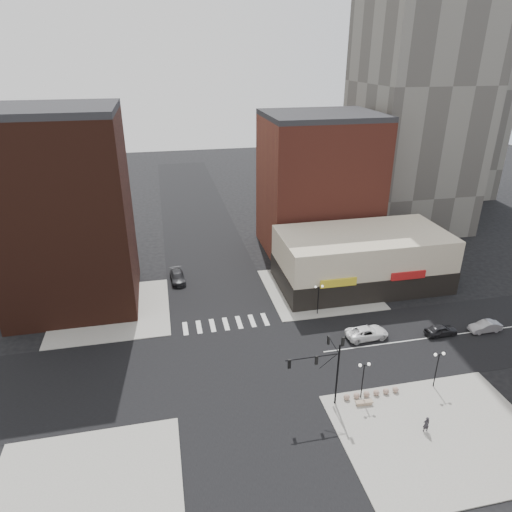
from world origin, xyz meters
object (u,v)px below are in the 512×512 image
object	(u,v)px
dark_sedan_north	(177,277)
pedestrian	(426,424)
traffic_signal	(327,362)
street_lamp_se_b	(438,361)
white_suv	(367,333)
stone_bench	(364,403)
street_lamp_ne	(319,292)
silver_sedan	(485,327)
dark_sedan_east	(441,330)
street_lamp_se_a	(364,372)

from	to	relation	value
dark_sedan_north	pedestrian	size ratio (longest dim) A/B	3.10
traffic_signal	street_lamp_se_b	size ratio (longest dim) A/B	1.87
white_suv	stone_bench	bearing A→B (deg)	152.02
dark_sedan_north	stone_bench	xyz separation A→B (m)	(16.30, -30.30, -0.40)
white_suv	pedestrian	xyz separation A→B (m)	(-1.18, -15.02, 0.22)
street_lamp_ne	white_suv	xyz separation A→B (m)	(4.05, -6.32, -2.58)
street_lamp_se_b	silver_sedan	xyz separation A→B (m)	(11.87, 7.92, -2.63)
traffic_signal	street_lamp_se_b	bearing A→B (deg)	-0.82
dark_sedan_east	stone_bench	size ratio (longest dim) A/B	2.32
dark_sedan_north	street_lamp_se_a	bearing A→B (deg)	-64.37
street_lamp_ne	silver_sedan	size ratio (longest dim) A/B	1.04
dark_sedan_east	stone_bench	distance (m)	17.02
street_lamp_se_a	street_lamp_se_b	world-z (taller)	same
street_lamp_se_a	silver_sedan	distance (m)	21.55
street_lamp_se_a	white_suv	world-z (taller)	street_lamp_se_a
traffic_signal	street_lamp_se_a	distance (m)	4.12
silver_sedan	stone_bench	xyz separation A→B (m)	(-19.97, -8.92, -0.33)
street_lamp_se_a	street_lamp_se_b	xyz separation A→B (m)	(8.00, 0.00, 0.00)
street_lamp_se_b	street_lamp_ne	bearing A→B (deg)	113.63
street_lamp_ne	pedestrian	world-z (taller)	street_lamp_ne
traffic_signal	street_lamp_ne	distance (m)	16.62
street_lamp_ne	dark_sedan_north	size ratio (longest dim) A/B	0.83
dark_sedan_north	pedestrian	world-z (taller)	pedestrian
dark_sedan_east	silver_sedan	distance (m)	5.77
silver_sedan	traffic_signal	bearing A→B (deg)	-72.15
street_lamp_ne	dark_sedan_east	bearing A→B (deg)	-30.24
silver_sedan	pedestrian	distance (m)	20.78
dark_sedan_north	pedestrian	xyz separation A→B (m)	(20.28, -34.64, 0.20)
white_suv	silver_sedan	xyz separation A→B (m)	(14.81, -1.76, -0.06)
street_lamp_ne	pedestrian	distance (m)	21.66
street_lamp_se_a	street_lamp_se_b	size ratio (longest dim) A/B	1.00
silver_sedan	dark_sedan_north	distance (m)	42.10
street_lamp_se_a	white_suv	xyz separation A→B (m)	(5.05, 9.68, -2.58)
street_lamp_ne	white_suv	distance (m)	7.94
traffic_signal	stone_bench	distance (m)	6.02
pedestrian	stone_bench	world-z (taller)	pedestrian
traffic_signal	street_lamp_se_b	distance (m)	11.88
street_lamp_ne	silver_sedan	bearing A→B (deg)	-23.19
traffic_signal	white_suv	size ratio (longest dim) A/B	1.51
white_suv	silver_sedan	size ratio (longest dim) A/B	1.29
street_lamp_ne	silver_sedan	world-z (taller)	street_lamp_ne
street_lamp_se_a	street_lamp_ne	distance (m)	16.03
pedestrian	stone_bench	distance (m)	5.92
street_lamp_se_a	dark_sedan_east	bearing A→B (deg)	30.61
white_suv	silver_sedan	bearing A→B (deg)	-98.97
stone_bench	dark_sedan_north	bearing A→B (deg)	121.18
silver_sedan	street_lamp_ne	bearing A→B (deg)	-113.50
pedestrian	dark_sedan_east	bearing A→B (deg)	-121.97
traffic_signal	pedestrian	bearing A→B (deg)	-35.80
traffic_signal	dark_sedan_north	distance (m)	32.03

